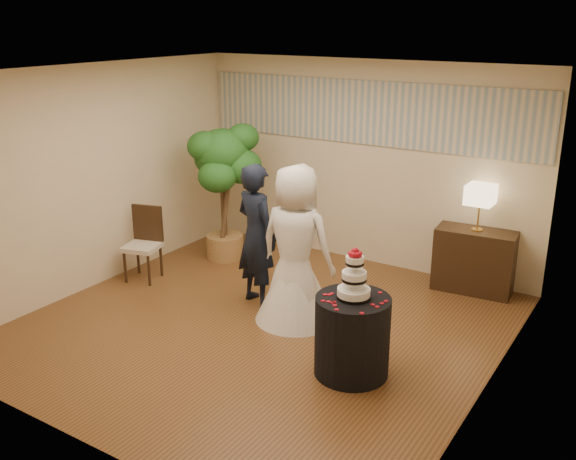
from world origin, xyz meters
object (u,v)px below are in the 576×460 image
Objects in this scene: groom at (257,235)px; bride at (296,245)px; table_lamp at (479,208)px; cake_table at (352,336)px; wedding_cake at (354,273)px; console at (474,261)px; ficus_tree at (223,192)px; side_chair at (142,245)px.

bride is (0.63, -0.14, 0.05)m from groom.
groom is 2.75m from table_lamp.
wedding_cake is at bearing -90.00° from cake_table.
console is 3.51m from ficus_tree.
ficus_tree is (-3.37, -0.76, -0.11)m from table_lamp.
wedding_cake is 0.87× the size of table_lamp.
console is at bearing 12.62° from ficus_tree.
bride is 2.22m from ficus_tree.
side_chair is at bearing -157.50° from console.
bride is 0.92× the size of ficus_tree.
wedding_cake is (0.00, -0.00, 0.66)m from cake_table.
wedding_cake is at bearing -31.78° from ficus_tree.
bride is 1.39m from cake_table.
ficus_tree is at bearing -34.12° from bride.
cake_table is 0.66m from wedding_cake.
console is at bearing -122.50° from groom.
side_chair reaches higher than cake_table.
wedding_cake is at bearing -26.62° from side_chair.
console is 0.49× the size of ficus_tree.
ficus_tree is 2.03× the size of side_chair.
wedding_cake is at bearing 171.19° from groom.
table_lamp is (0.38, 2.61, 0.70)m from cake_table.
cake_table is 3.46m from side_chair.
bride reaches higher than console.
cake_table is (1.08, -0.72, -0.51)m from bride.
wedding_cake is 2.64m from table_lamp.
groom is 2.78m from console.
groom reaches higher than console.
ficus_tree reaches higher than cake_table.
bride is 1.31m from wedding_cake.
cake_table is 1.59× the size of wedding_cake.
table_lamp is at bearing 81.60° from wedding_cake.
wedding_cake is 0.26× the size of ficus_tree.
table_lamp reaches higher than cake_table.
groom is at bearing -145.22° from console.
wedding_cake is at bearing 143.26° from bride.
cake_table is at bearing -98.40° from table_lamp.
wedding_cake is at bearing -98.40° from table_lamp.
groom is 1.62m from ficus_tree.
table_lamp is (0.38, 2.61, 0.04)m from wedding_cake.
wedding_cake reaches higher than cake_table.
table_lamp is 3.46m from ficus_tree.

